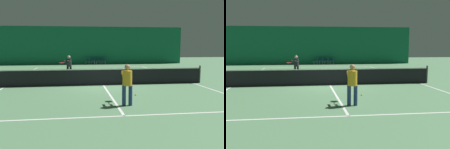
# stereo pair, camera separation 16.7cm
# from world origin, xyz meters

# --- Properties ---
(ground_plane) EXTENTS (60.00, 60.00, 0.00)m
(ground_plane) POSITION_xyz_m (0.00, 0.00, 0.00)
(ground_plane) COLOR #56845B
(backdrop_curtain) EXTENTS (23.00, 0.12, 4.48)m
(backdrop_curtain) POSITION_xyz_m (0.00, 15.82, 2.24)
(backdrop_curtain) COLOR #146042
(backdrop_curtain) RESTS_ON ground
(court_line_baseline_far) EXTENTS (11.00, 0.10, 0.00)m
(court_line_baseline_far) POSITION_xyz_m (0.00, 11.90, 0.00)
(court_line_baseline_far) COLOR white
(court_line_baseline_far) RESTS_ON ground
(court_line_service_far) EXTENTS (8.25, 0.10, 0.00)m
(court_line_service_far) POSITION_xyz_m (0.00, 6.40, 0.00)
(court_line_service_far) COLOR white
(court_line_service_far) RESTS_ON ground
(court_line_service_near) EXTENTS (8.25, 0.10, 0.00)m
(court_line_service_near) POSITION_xyz_m (0.00, -6.40, 0.00)
(court_line_service_near) COLOR white
(court_line_service_near) RESTS_ON ground
(court_line_sideline_left) EXTENTS (0.10, 23.80, 0.00)m
(court_line_sideline_left) POSITION_xyz_m (-5.50, 0.00, 0.00)
(court_line_sideline_left) COLOR white
(court_line_sideline_left) RESTS_ON ground
(court_line_sideline_right) EXTENTS (0.10, 23.80, 0.00)m
(court_line_sideline_right) POSITION_xyz_m (5.50, 0.00, 0.00)
(court_line_sideline_right) COLOR white
(court_line_sideline_right) RESTS_ON ground
(court_line_centre) EXTENTS (0.10, 12.80, 0.00)m
(court_line_centre) POSITION_xyz_m (0.00, 0.00, 0.00)
(court_line_centre) COLOR white
(court_line_centre) RESTS_ON ground
(tennis_net) EXTENTS (12.00, 0.10, 1.07)m
(tennis_net) POSITION_xyz_m (0.00, 0.00, 0.51)
(tennis_net) COLOR black
(tennis_net) RESTS_ON ground
(player_near) EXTENTS (0.48, 1.35, 1.60)m
(player_near) POSITION_xyz_m (0.39, -4.96, 0.93)
(player_near) COLOR navy
(player_near) RESTS_ON ground
(player_far) EXTENTS (0.96, 1.30, 1.57)m
(player_far) POSITION_xyz_m (-2.07, 3.85, 0.91)
(player_far) COLOR black
(player_far) RESTS_ON ground
(courtside_chair_0) EXTENTS (0.44, 0.44, 0.84)m
(courtside_chair_0) POSITION_xyz_m (-0.14, 15.27, 0.49)
(courtside_chair_0) COLOR #99999E
(courtside_chair_0) RESTS_ON ground
(courtside_chair_1) EXTENTS (0.44, 0.44, 0.84)m
(courtside_chair_1) POSITION_xyz_m (0.50, 15.27, 0.49)
(courtside_chair_1) COLOR #99999E
(courtside_chair_1) RESTS_ON ground
(courtside_chair_2) EXTENTS (0.44, 0.44, 0.84)m
(courtside_chair_2) POSITION_xyz_m (1.14, 15.27, 0.49)
(courtside_chair_2) COLOR #99999E
(courtside_chair_2) RESTS_ON ground
(courtside_chair_3) EXTENTS (0.44, 0.44, 0.84)m
(courtside_chair_3) POSITION_xyz_m (1.79, 15.27, 0.49)
(courtside_chair_3) COLOR #99999E
(courtside_chair_3) RESTS_ON ground
(tennis_ball) EXTENTS (0.07, 0.07, 0.07)m
(tennis_ball) POSITION_xyz_m (1.16, -3.19, 0.03)
(tennis_ball) COLOR #D1DB33
(tennis_ball) RESTS_ON ground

